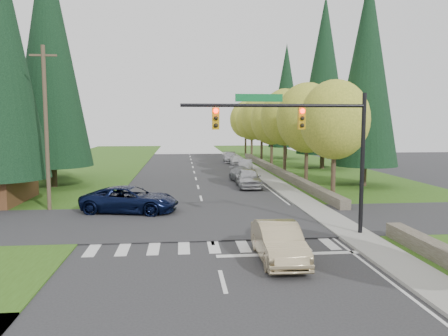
{
  "coord_description": "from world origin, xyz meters",
  "views": [
    {
      "loc": [
        -1.37,
        -15.4,
        5.44
      ],
      "look_at": [
        1.08,
        9.55,
        2.8
      ],
      "focal_mm": 35.0,
      "sensor_mm": 36.0,
      "label": 1
    }
  ],
  "objects": [
    {
      "name": "traffic_signal",
      "position": [
        4.37,
        4.5,
        4.98
      ],
      "size": [
        8.7,
        0.37,
        6.8
      ],
      "color": "black",
      "rests_on": "ground"
    },
    {
      "name": "conifer_e_b",
      "position": [
        15.0,
        34.0,
        10.79
      ],
      "size": [
        6.12,
        6.12,
        19.8
      ],
      "color": "#38281C",
      "rests_on": "ground"
    },
    {
      "name": "sidewalk_east",
      "position": [
        6.9,
        22.0,
        0.07
      ],
      "size": [
        1.8,
        80.0,
        0.13
      ],
      "primitive_type": "cube",
      "color": "gray",
      "rests_on": "ground"
    },
    {
      "name": "parked_car_a",
      "position": [
        4.2,
        20.36,
        0.8
      ],
      "size": [
        2.07,
        4.77,
        1.6
      ],
      "primitive_type": "imported",
      "rotation": [
        0.0,
        0.0,
        -0.04
      ],
      "color": "#B9BABE",
      "rests_on": "ground"
    },
    {
      "name": "parked_car_d",
      "position": [
        5.6,
        38.88,
        0.66
      ],
      "size": [
        1.65,
        3.89,
        1.31
      ],
      "primitive_type": "imported",
      "rotation": [
        0.0,
        0.0,
        -0.02
      ],
      "color": "white",
      "rests_on": "ground"
    },
    {
      "name": "conifer_e_c",
      "position": [
        14.0,
        48.0,
        9.29
      ],
      "size": [
        5.1,
        5.1,
        16.8
      ],
      "color": "#38281C",
      "rests_on": "ground"
    },
    {
      "name": "utility_pole",
      "position": [
        -9.5,
        12.0,
        5.14
      ],
      "size": [
        1.6,
        0.24,
        10.0
      ],
      "color": "#473828",
      "rests_on": "ground"
    },
    {
      "name": "decid_tree_6",
      "position": [
        9.2,
        56.0,
        5.86
      ],
      "size": [
        5.2,
        5.2,
        8.86
      ],
      "color": "#38281C",
      "rests_on": "ground"
    },
    {
      "name": "suv_navy",
      "position": [
        -4.46,
        10.92,
        0.8
      ],
      "size": [
        6.2,
        3.86,
        1.6
      ],
      "primitive_type": "imported",
      "rotation": [
        0.0,
        0.0,
        1.35
      ],
      "color": "black",
      "rests_on": "ground"
    },
    {
      "name": "grass_west",
      "position": [
        -13.0,
        20.0,
        0.03
      ],
      "size": [
        14.0,
        110.0,
        0.06
      ],
      "primitive_type": "cube",
      "color": "#325316",
      "rests_on": "ground"
    },
    {
      "name": "decid_tree_5",
      "position": [
        9.1,
        49.0,
        5.53
      ],
      "size": [
        4.8,
        4.8,
        8.3
      ],
      "color": "#38281C",
      "rests_on": "ground"
    },
    {
      "name": "ground",
      "position": [
        0.0,
        0.0,
        0.0
      ],
      "size": [
        120.0,
        120.0,
        0.0
      ],
      "primitive_type": "plane",
      "color": "#28282B",
      "rests_on": "ground"
    },
    {
      "name": "conifer_w_e",
      "position": [
        -14.0,
        28.0,
        10.29
      ],
      "size": [
        5.78,
        5.78,
        18.8
      ],
      "color": "#38281C",
      "rests_on": "ground"
    },
    {
      "name": "conifer_e_a",
      "position": [
        14.0,
        20.0,
        9.79
      ],
      "size": [
        5.44,
        5.44,
        17.8
      ],
      "color": "#38281C",
      "rests_on": "ground"
    },
    {
      "name": "decid_tree_1",
      "position": [
        9.3,
        21.0,
        5.8
      ],
      "size": [
        5.2,
        5.2,
        8.8
      ],
      "color": "#38281C",
      "rests_on": "ground"
    },
    {
      "name": "stone_wall_north",
      "position": [
        8.6,
        30.0,
        0.35
      ],
      "size": [
        0.7,
        40.0,
        0.7
      ],
      "primitive_type": "cube",
      "color": "#4C4438",
      "rests_on": "ground"
    },
    {
      "name": "conifer_w_c",
      "position": [
        -12.0,
        22.0,
        11.29
      ],
      "size": [
        6.46,
        6.46,
        20.8
      ],
      "color": "#38281C",
      "rests_on": "ground"
    },
    {
      "name": "parked_car_c",
      "position": [
        5.6,
        31.89,
        0.69
      ],
      "size": [
        1.82,
        4.32,
        1.39
      ],
      "primitive_type": "imported",
      "rotation": [
        0.0,
        0.0,
        -0.08
      ],
      "color": "#A8A8AD",
      "rests_on": "ground"
    },
    {
      "name": "parked_car_e",
      "position": [
        5.3,
        43.26,
        0.68
      ],
      "size": [
        2.13,
        4.79,
        1.37
      ],
      "primitive_type": "imported",
      "rotation": [
        0.0,
        0.0,
        -0.05
      ],
      "color": "#ABABB0",
      "rests_on": "ground"
    },
    {
      "name": "decid_tree_0",
      "position": [
        9.2,
        14.0,
        5.6
      ],
      "size": [
        4.8,
        4.8,
        8.37
      ],
      "color": "#38281C",
      "rests_on": "ground"
    },
    {
      "name": "sedan_champagne",
      "position": [
        2.41,
        1.04,
        0.75
      ],
      "size": [
        1.61,
        4.54,
        1.49
      ],
      "primitive_type": "imported",
      "rotation": [
        0.0,
        0.0,
        -0.01
      ],
      "color": "#CBB587",
      "rests_on": "ground"
    },
    {
      "name": "grass_east",
      "position": [
        13.0,
        20.0,
        0.03
      ],
      "size": [
        14.0,
        110.0,
        0.06
      ],
      "primitive_type": "cube",
      "color": "#325316",
      "rests_on": "ground"
    },
    {
      "name": "decid_tree_2",
      "position": [
        9.1,
        28.0,
        5.93
      ],
      "size": [
        5.0,
        5.0,
        8.82
      ],
      "color": "#38281C",
      "rests_on": "ground"
    },
    {
      "name": "cross_street",
      "position": [
        0.0,
        8.0,
        0.0
      ],
      "size": [
        120.0,
        8.0,
        0.1
      ],
      "primitive_type": "cube",
      "color": "#28282B",
      "rests_on": "ground"
    },
    {
      "name": "decid_tree_4",
      "position": [
        9.3,
        42.0,
        6.06
      ],
      "size": [
        5.4,
        5.4,
        9.18
      ],
      "color": "#38281C",
      "rests_on": "ground"
    },
    {
      "name": "decid_tree_3",
      "position": [
        9.2,
        35.0,
        5.66
      ],
      "size": [
        5.0,
        5.0,
        8.55
      ],
      "color": "#38281C",
      "rests_on": "ground"
    },
    {
      "name": "parked_car_b",
      "position": [
        4.2,
        23.89,
        0.64
      ],
      "size": [
        2.35,
        4.6,
        1.28
      ],
      "primitive_type": "imported",
      "rotation": [
        0.0,
        0.0,
        0.13
      ],
      "color": "gray",
      "rests_on": "ground"
    },
    {
      "name": "curb_east",
      "position": [
        6.05,
        22.0,
        0.07
      ],
      "size": [
        0.2,
        80.0,
        0.13
      ],
      "primitive_type": "cube",
      "color": "gray",
      "rests_on": "ground"
    }
  ]
}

